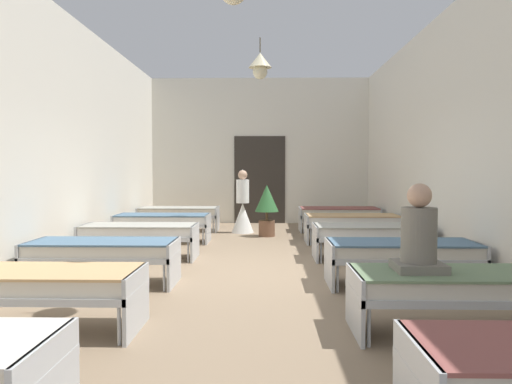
{
  "coord_description": "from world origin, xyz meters",
  "views": [
    {
      "loc": [
        0.2,
        -7.46,
        1.51
      ],
      "look_at": [
        0.0,
        1.81,
        1.08
      ],
      "focal_mm": 35.69,
      "sensor_mm": 36.0,
      "label": 1
    }
  ],
  "objects_px": {
    "bed_left_row_5": "(179,213)",
    "nurse_near_aisle": "(243,210)",
    "bed_right_row_1": "(458,286)",
    "potted_plant": "(267,205)",
    "bed_left_row_2": "(103,251)",
    "bed_right_row_3": "(371,233)",
    "bed_right_row_2": "(402,252)",
    "patient_seated_primary": "(419,239)",
    "bed_left_row_4": "(163,221)",
    "bed_left_row_3": "(139,233)",
    "bed_right_row_5": "(339,213)",
    "bed_right_row_4": "(352,221)",
    "bed_left_row_1": "(36,284)"
  },
  "relations": [
    {
      "from": "bed_left_row_5",
      "to": "nurse_near_aisle",
      "type": "relative_size",
      "value": 1.28
    },
    {
      "from": "bed_right_row_1",
      "to": "potted_plant",
      "type": "bearing_deg",
      "value": 104.6
    },
    {
      "from": "nurse_near_aisle",
      "to": "potted_plant",
      "type": "xyz_separation_m",
      "value": [
        0.57,
        -0.64,
        0.17
      ]
    },
    {
      "from": "bed_left_row_2",
      "to": "bed_right_row_3",
      "type": "relative_size",
      "value": 1.0
    },
    {
      "from": "bed_right_row_2",
      "to": "patient_seated_primary",
      "type": "relative_size",
      "value": 2.37
    },
    {
      "from": "bed_right_row_2",
      "to": "bed_left_row_4",
      "type": "xyz_separation_m",
      "value": [
        -3.86,
        3.8,
        0.0
      ]
    },
    {
      "from": "bed_right_row_1",
      "to": "bed_left_row_4",
      "type": "relative_size",
      "value": 1.0
    },
    {
      "from": "bed_right_row_1",
      "to": "bed_right_row_2",
      "type": "xyz_separation_m",
      "value": [
        0.0,
        1.9,
        0.0
      ]
    },
    {
      "from": "bed_left_row_3",
      "to": "potted_plant",
      "type": "height_order",
      "value": "potted_plant"
    },
    {
      "from": "bed_right_row_1",
      "to": "potted_plant",
      "type": "distance_m",
      "value": 6.88
    },
    {
      "from": "bed_right_row_5",
      "to": "bed_left_row_5",
      "type": "bearing_deg",
      "value": 180.0
    },
    {
      "from": "bed_right_row_4",
      "to": "patient_seated_primary",
      "type": "relative_size",
      "value": 2.37
    },
    {
      "from": "bed_left_row_5",
      "to": "potted_plant",
      "type": "height_order",
      "value": "potted_plant"
    },
    {
      "from": "bed_right_row_1",
      "to": "bed_right_row_3",
      "type": "distance_m",
      "value": 3.8
    },
    {
      "from": "bed_left_row_2",
      "to": "bed_right_row_4",
      "type": "bearing_deg",
      "value": 44.53
    },
    {
      "from": "bed_right_row_5",
      "to": "potted_plant",
      "type": "relative_size",
      "value": 1.66
    },
    {
      "from": "bed_right_row_2",
      "to": "bed_right_row_5",
      "type": "height_order",
      "value": "same"
    },
    {
      "from": "bed_left_row_2",
      "to": "bed_right_row_4",
      "type": "relative_size",
      "value": 1.0
    },
    {
      "from": "bed_right_row_2",
      "to": "bed_left_row_5",
      "type": "distance_m",
      "value": 6.89
    },
    {
      "from": "bed_right_row_4",
      "to": "bed_left_row_5",
      "type": "relative_size",
      "value": 1.0
    },
    {
      "from": "bed_right_row_1",
      "to": "bed_left_row_2",
      "type": "xyz_separation_m",
      "value": [
        -3.86,
        1.9,
        0.0
      ]
    },
    {
      "from": "bed_left_row_2",
      "to": "bed_left_row_4",
      "type": "height_order",
      "value": "same"
    },
    {
      "from": "bed_right_row_4",
      "to": "potted_plant",
      "type": "height_order",
      "value": "potted_plant"
    },
    {
      "from": "bed_left_row_5",
      "to": "nurse_near_aisle",
      "type": "xyz_separation_m",
      "value": [
        1.56,
        -0.3,
        0.09
      ]
    },
    {
      "from": "bed_left_row_4",
      "to": "potted_plant",
      "type": "bearing_deg",
      "value": 24.2
    },
    {
      "from": "nurse_near_aisle",
      "to": "bed_left_row_5",
      "type": "bearing_deg",
      "value": -44.12
    },
    {
      "from": "bed_right_row_5",
      "to": "potted_plant",
      "type": "xyz_separation_m",
      "value": [
        -1.73,
        -0.94,
        0.26
      ]
    },
    {
      "from": "bed_left_row_1",
      "to": "bed_right_row_3",
      "type": "relative_size",
      "value": 1.0
    },
    {
      "from": "bed_right_row_5",
      "to": "bed_right_row_3",
      "type": "bearing_deg",
      "value": -90.0
    },
    {
      "from": "bed_right_row_1",
      "to": "nurse_near_aisle",
      "type": "height_order",
      "value": "nurse_near_aisle"
    },
    {
      "from": "patient_seated_primary",
      "to": "potted_plant",
      "type": "distance_m",
      "value": 6.78
    },
    {
      "from": "bed_left_row_2",
      "to": "patient_seated_primary",
      "type": "height_order",
      "value": "patient_seated_primary"
    },
    {
      "from": "potted_plant",
      "to": "bed_right_row_4",
      "type": "bearing_deg",
      "value": -28.89
    },
    {
      "from": "bed_right_row_3",
      "to": "bed_right_row_1",
      "type": "bearing_deg",
      "value": -90.0
    },
    {
      "from": "bed_left_row_2",
      "to": "bed_right_row_3",
      "type": "xyz_separation_m",
      "value": [
        3.86,
        1.9,
        0.0
      ]
    },
    {
      "from": "bed_left_row_3",
      "to": "bed_left_row_4",
      "type": "distance_m",
      "value": 1.9
    },
    {
      "from": "bed_left_row_2",
      "to": "bed_right_row_3",
      "type": "height_order",
      "value": "same"
    },
    {
      "from": "bed_left_row_4",
      "to": "bed_right_row_4",
      "type": "relative_size",
      "value": 1.0
    },
    {
      "from": "bed_right_row_4",
      "to": "nurse_near_aisle",
      "type": "xyz_separation_m",
      "value": [
        -2.3,
        1.6,
        0.09
      ]
    },
    {
      "from": "bed_left_row_3",
      "to": "bed_right_row_2",
      "type": "bearing_deg",
      "value": -26.19
    },
    {
      "from": "bed_left_row_5",
      "to": "bed_right_row_2",
      "type": "bearing_deg",
      "value": -55.88
    },
    {
      "from": "nurse_near_aisle",
      "to": "potted_plant",
      "type": "bearing_deg",
      "value": 98.34
    },
    {
      "from": "bed_right_row_2",
      "to": "patient_seated_primary",
      "type": "distance_m",
      "value": 1.96
    },
    {
      "from": "bed_right_row_1",
      "to": "bed_left_row_5",
      "type": "height_order",
      "value": "same"
    },
    {
      "from": "bed_left_row_1",
      "to": "bed_right_row_5",
      "type": "distance_m",
      "value": 8.53
    },
    {
      "from": "bed_right_row_2",
      "to": "bed_left_row_3",
      "type": "relative_size",
      "value": 1.0
    },
    {
      "from": "bed_left_row_3",
      "to": "bed_left_row_4",
      "type": "relative_size",
      "value": 1.0
    },
    {
      "from": "bed_right_row_2",
      "to": "bed_left_row_3",
      "type": "xyz_separation_m",
      "value": [
        -3.86,
        1.9,
        0.0
      ]
    },
    {
      "from": "nurse_near_aisle",
      "to": "potted_plant",
      "type": "relative_size",
      "value": 1.3
    },
    {
      "from": "bed_right_row_3",
      "to": "bed_left_row_4",
      "type": "relative_size",
      "value": 1.0
    }
  ]
}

